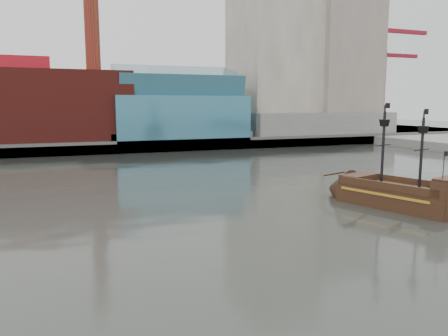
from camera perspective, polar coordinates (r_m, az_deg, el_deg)
name	(u,v)px	position (r m, az deg, el deg)	size (l,w,h in m)	color
ground	(288,236)	(34.88, 8.33, -8.74)	(400.00, 400.00, 0.00)	#2B2D28
promenade_far	(121,138)	(122.45, -13.26, 3.84)	(220.00, 60.00, 2.00)	slate
seawall	(141,147)	(93.39, -10.77, 2.75)	(220.00, 1.00, 2.60)	#4C4C49
skyline	(143,47)	(116.49, -10.51, 15.31)	(149.00, 45.00, 62.00)	brown
crane_a	(382,75)	(146.45, 19.94, 11.37)	(22.50, 4.00, 32.25)	slate
crane_b	(384,88)	(160.11, 20.14, 9.79)	(19.10, 4.00, 26.25)	slate
pirate_ship	(400,197)	(46.84, 22.01, -3.58)	(8.76, 15.41, 11.06)	black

